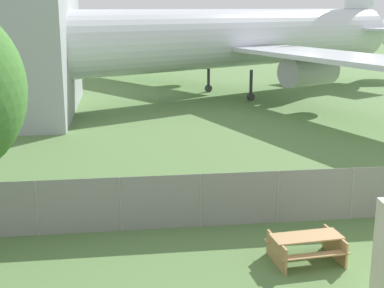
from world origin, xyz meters
The scene contains 3 objects.
perimeter_fence centered at (0.00, 10.97, 0.89)m, with size 56.07×0.07×1.79m.
airplane centered at (4.88, 36.07, 4.49)m, with size 43.42×35.51×13.44m.
picnic_bench_near_cabin centered at (2.57, 8.20, 0.48)m, with size 2.07×1.57×0.76m.
Camera 1 is at (-2.39, -4.95, 6.89)m, focal length 50.00 mm.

